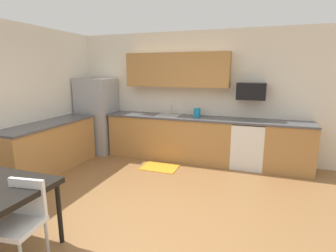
{
  "coord_description": "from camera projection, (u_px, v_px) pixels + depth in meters",
  "views": [
    {
      "loc": [
        1.37,
        -2.92,
        1.88
      ],
      "look_at": [
        0.0,
        1.0,
        1.0
      ],
      "focal_mm": 27.89,
      "sensor_mm": 36.0,
      "label": 1
    }
  ],
  "objects": [
    {
      "name": "ground_plane",
      "position": [
        144.0,
        213.0,
        3.52
      ],
      "size": [
        12.0,
        12.0,
        0.0
      ],
      "primitive_type": "plane",
      "color": "olive"
    },
    {
      "name": "wall_back",
      "position": [
        193.0,
        96.0,
        5.69
      ],
      "size": [
        5.8,
        0.1,
        2.7
      ],
      "primitive_type": "cube",
      "color": "silver",
      "rests_on": "ground"
    },
    {
      "name": "cabinet_run_back",
      "position": [
        170.0,
        138.0,
        5.69
      ],
      "size": [
        2.67,
        0.6,
        0.9
      ],
      "primitive_type": "cube",
      "color": "#AD7A42",
      "rests_on": "ground"
    },
    {
      "name": "cabinet_run_back_right",
      "position": [
        288.0,
        148.0,
        4.92
      ],
      "size": [
        0.88,
        0.6,
        0.9
      ],
      "primitive_type": "cube",
      "color": "#AD7A42",
      "rests_on": "ground"
    },
    {
      "name": "cabinet_run_left",
      "position": [
        49.0,
        148.0,
        4.91
      ],
      "size": [
        0.6,
        2.0,
        0.9
      ],
      "primitive_type": "cube",
      "color": "#AD7A42",
      "rests_on": "ground"
    },
    {
      "name": "countertop_back",
      "position": [
        188.0,
        118.0,
        5.46
      ],
      "size": [
        4.8,
        0.64,
        0.04
      ],
      "primitive_type": "cube",
      "color": "#4C4C51",
      "rests_on": "cabinet_run_back"
    },
    {
      "name": "countertop_left",
      "position": [
        47.0,
        124.0,
        4.82
      ],
      "size": [
        0.64,
        2.0,
        0.04
      ],
      "primitive_type": "cube",
      "color": "#4C4C51",
      "rests_on": "cabinet_run_left"
    },
    {
      "name": "upper_cabinets_back",
      "position": [
        177.0,
        70.0,
        5.47
      ],
      "size": [
        2.2,
        0.34,
        0.7
      ],
      "primitive_type": "cube",
      "color": "#AD7A42"
    },
    {
      "name": "refrigerator",
      "position": [
        97.0,
        116.0,
        6.1
      ],
      "size": [
        0.76,
        0.7,
        1.71
      ],
      "primitive_type": "cube",
      "color": "#9EA0A5",
      "rests_on": "ground"
    },
    {
      "name": "oven_range",
      "position": [
        248.0,
        144.0,
        5.16
      ],
      "size": [
        0.6,
        0.6,
        0.91
      ],
      "color": "white",
      "rests_on": "ground"
    },
    {
      "name": "microwave",
      "position": [
        251.0,
        91.0,
        5.04
      ],
      "size": [
        0.54,
        0.36,
        0.32
      ],
      "primitive_type": "cube",
      "color": "black"
    },
    {
      "name": "sink_basin",
      "position": [
        169.0,
        118.0,
        5.61
      ],
      "size": [
        0.48,
        0.4,
        0.14
      ],
      "primitive_type": "cube",
      "color": "#A5A8AD",
      "rests_on": "countertop_back"
    },
    {
      "name": "sink_faucet",
      "position": [
        171.0,
        110.0,
        5.74
      ],
      "size": [
        0.02,
        0.02,
        0.24
      ],
      "primitive_type": "cylinder",
      "color": "#B2B5BA",
      "rests_on": "countertop_back"
    },
    {
      "name": "chair_near_table",
      "position": [
        22.0,
        217.0,
        2.5
      ],
      "size": [
        0.45,
        0.45,
        0.85
      ],
      "color": "white",
      "rests_on": "ground"
    },
    {
      "name": "floor_mat",
      "position": [
        160.0,
        167.0,
        5.18
      ],
      "size": [
        0.7,
        0.5,
        0.01
      ],
      "primitive_type": "cube",
      "color": "orange",
      "rests_on": "ground"
    },
    {
      "name": "kettle",
      "position": [
        197.0,
        113.0,
        5.43
      ],
      "size": [
        0.14,
        0.14,
        0.2
      ],
      "primitive_type": "cylinder",
      "color": "#198CBF",
      "rests_on": "countertop_back"
    }
  ]
}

